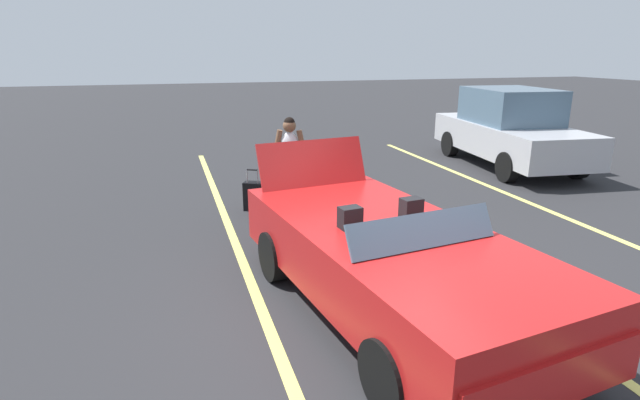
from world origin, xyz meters
The scene contains 9 objects.
ground_plane centered at (0.00, 0.00, 0.00)m, with size 80.00×80.00×0.00m, color #28282B.
lot_line_near centered at (0.00, -1.28, 0.00)m, with size 18.00×0.12×0.01m, color #EAE066.
lot_line_mid centered at (0.00, 1.42, 0.00)m, with size 18.00×0.12×0.01m, color #EAE066.
convertible_car centered at (0.20, 0.03, 0.59)m, with size 4.35×2.30×1.52m.
suitcase_large_black centered at (-2.80, 0.21, 0.37)m, with size 0.51×0.55×0.95m.
suitcase_medium_bright centered at (-4.04, -0.05, 0.31)m, with size 0.47×0.40×0.62m.
suitcase_small_carryon centered at (-3.94, -0.73, 0.25)m, with size 0.34×0.39×0.74m.
traveler_person centered at (-3.44, -0.21, 0.93)m, with size 0.32×0.59×1.65m.
parked_sedan_near centered at (-5.62, 5.66, 0.89)m, with size 4.67×2.29×1.82m.
Camera 1 is at (4.33, -2.09, 2.67)m, focal length 28.13 mm.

